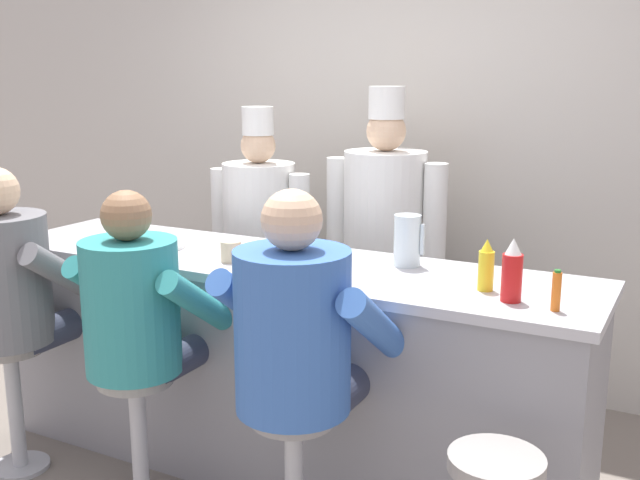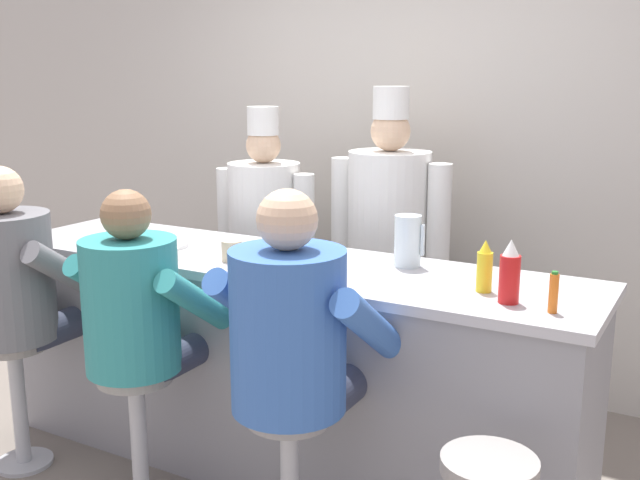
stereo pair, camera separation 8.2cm
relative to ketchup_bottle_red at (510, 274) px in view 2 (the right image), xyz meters
name	(u,v)px [view 2 (the right image)]	position (x,y,z in m)	size (l,w,h in m)	color
wall_back	(403,152)	(-1.07, 1.51, 0.25)	(10.00, 0.06, 2.70)	beige
diner_counter	(280,364)	(-1.07, 0.14, -0.60)	(2.82, 0.70, 0.99)	gray
ketchup_bottle_red	(510,274)	(0.00, 0.00, 0.00)	(0.07, 0.07, 0.23)	red
mustard_bottle_yellow	(485,268)	(-0.12, 0.09, -0.02)	(0.06, 0.06, 0.20)	yellow
hot_sauce_bottle_orange	(554,293)	(0.17, -0.04, -0.04)	(0.03, 0.03, 0.15)	orange
water_pitcher_clear	(408,241)	(-0.52, 0.31, 0.00)	(0.13, 0.12, 0.22)	silver
breakfast_plate	(164,244)	(-1.68, 0.08, -0.10)	(0.23, 0.23, 0.05)	white
cereal_bowl	(161,254)	(-1.51, -0.14, -0.08)	(0.15, 0.15, 0.05)	white
coffee_mug_tan	(233,251)	(-1.23, 0.01, -0.06)	(0.14, 0.09, 0.09)	beige
coffee_mug_white	(126,227)	(-2.04, 0.20, -0.07)	(0.14, 0.09, 0.08)	white
napkin_dispenser_chrome	(320,263)	(-0.75, -0.05, -0.04)	(0.12, 0.07, 0.13)	silver
diner_seated_grey	(14,284)	(-2.12, -0.43, -0.23)	(0.62, 0.61, 1.41)	#B2B5BA
diner_seated_teal	(137,313)	(-1.38, -0.44, -0.25)	(0.58, 0.57, 1.37)	#B2B5BA
diner_seated_blue	(294,338)	(-0.64, -0.43, -0.22)	(0.63, 0.62, 1.43)	#B2B5BA
cook_in_whites_near	(265,237)	(-1.64, 0.88, -0.21)	(0.64, 0.41, 1.63)	#232328
cook_in_whites_far	(388,236)	(-0.92, 0.98, -0.15)	(0.68, 0.44, 1.74)	#232328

